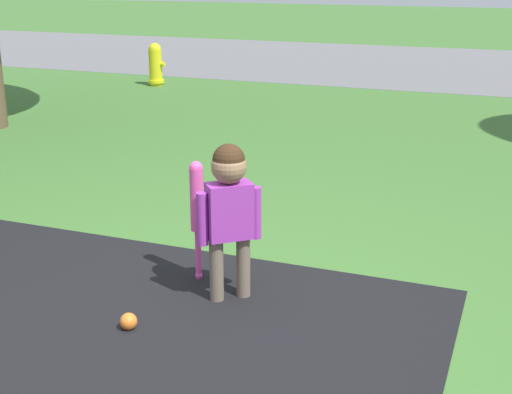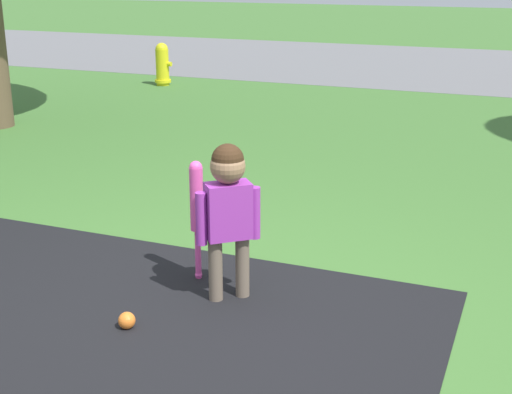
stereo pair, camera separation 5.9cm
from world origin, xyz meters
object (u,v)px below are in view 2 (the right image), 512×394
Objects in this scene: baseball_bat at (197,204)px; sports_ball at (127,320)px; child at (228,200)px; fire_hydrant at (162,65)px.

baseball_bat reaches higher than sports_ball.
child is 1.23× the size of baseball_bat.
child reaches higher than baseball_bat.
baseball_bat is 7.22m from fire_hydrant.
child is 9.94× the size of sports_ball.
sports_ball is (-0.35, -0.52, -0.53)m from child.
child is 7.51m from fire_hydrant.
fire_hydrant reaches higher than sports_ball.
baseball_bat is at bearing -59.23° from fire_hydrant.
baseball_bat is 1.13× the size of fire_hydrant.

